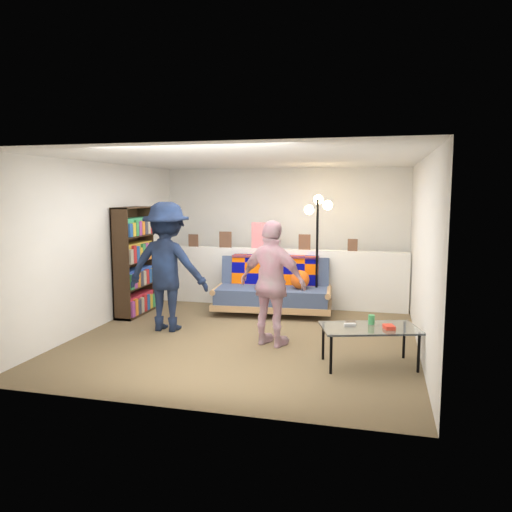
{
  "coord_description": "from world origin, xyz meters",
  "views": [
    {
      "loc": [
        1.74,
        -6.55,
        1.98
      ],
      "look_at": [
        0.0,
        0.4,
        1.05
      ],
      "focal_mm": 35.0,
      "sensor_mm": 36.0,
      "label": 1
    }
  ],
  "objects_px": {
    "futon_sofa": "(274,290)",
    "person_right": "(273,284)",
    "bookshelf": "(134,265)",
    "floor_lamp": "(318,230)",
    "person_left": "(167,267)",
    "coffee_table": "(370,330)"
  },
  "relations": [
    {
      "from": "futon_sofa",
      "to": "person_right",
      "type": "bearing_deg",
      "value": -78.67
    },
    {
      "from": "bookshelf",
      "to": "person_right",
      "type": "distance_m",
      "value": 2.72
    },
    {
      "from": "floor_lamp",
      "to": "person_left",
      "type": "bearing_deg",
      "value": -143.07
    },
    {
      "from": "coffee_table",
      "to": "person_left",
      "type": "distance_m",
      "value": 3.02
    },
    {
      "from": "floor_lamp",
      "to": "coffee_table",
      "type": "bearing_deg",
      "value": -68.76
    },
    {
      "from": "coffee_table",
      "to": "person_right",
      "type": "relative_size",
      "value": 0.74
    },
    {
      "from": "floor_lamp",
      "to": "person_right",
      "type": "xyz_separation_m",
      "value": [
        -0.34,
        -1.83,
        -0.56
      ]
    },
    {
      "from": "coffee_table",
      "to": "person_right",
      "type": "bearing_deg",
      "value": 158.85
    },
    {
      "from": "person_left",
      "to": "floor_lamp",
      "type": "bearing_deg",
      "value": -143.22
    },
    {
      "from": "coffee_table",
      "to": "person_right",
      "type": "height_order",
      "value": "person_right"
    },
    {
      "from": "bookshelf",
      "to": "coffee_table",
      "type": "distance_m",
      "value": 4.07
    },
    {
      "from": "bookshelf",
      "to": "person_right",
      "type": "xyz_separation_m",
      "value": [
        2.5,
        -1.06,
        0.0
      ]
    },
    {
      "from": "person_left",
      "to": "person_right",
      "type": "bearing_deg",
      "value": 167.2
    },
    {
      "from": "bookshelf",
      "to": "person_left",
      "type": "height_order",
      "value": "person_left"
    },
    {
      "from": "person_right",
      "to": "coffee_table",
      "type": "bearing_deg",
      "value": 178.31
    },
    {
      "from": "coffee_table",
      "to": "floor_lamp",
      "type": "height_order",
      "value": "floor_lamp"
    },
    {
      "from": "futon_sofa",
      "to": "person_left",
      "type": "bearing_deg",
      "value": -133.67
    },
    {
      "from": "bookshelf",
      "to": "person_left",
      "type": "relative_size",
      "value": 0.95
    },
    {
      "from": "coffee_table",
      "to": "floor_lamp",
      "type": "bearing_deg",
      "value": 111.24
    },
    {
      "from": "bookshelf",
      "to": "floor_lamp",
      "type": "height_order",
      "value": "floor_lamp"
    },
    {
      "from": "floor_lamp",
      "to": "person_right",
      "type": "height_order",
      "value": "floor_lamp"
    },
    {
      "from": "person_right",
      "to": "person_left",
      "type": "bearing_deg",
      "value": 6.82
    }
  ]
}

